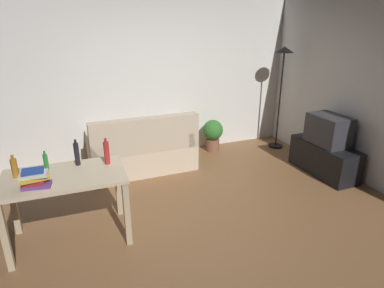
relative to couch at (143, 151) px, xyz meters
name	(u,v)px	position (x,y,z in m)	size (l,w,h in m)	color
ground_plane	(200,217)	(0.29, -1.59, -0.32)	(5.20, 4.40, 0.02)	brown
wall_rear	(148,77)	(0.29, 0.61, 1.04)	(5.20, 0.10, 2.70)	silver
wall_right	(378,90)	(2.89, -1.59, 1.04)	(0.10, 4.40, 2.70)	silver
couch	(143,151)	(0.00, 0.00, 0.00)	(1.60, 0.84, 0.92)	beige
tv_stand	(324,158)	(2.54, -1.18, -0.07)	(0.44, 1.10, 0.48)	black
tv	(329,130)	(2.55, -1.18, 0.39)	(0.41, 0.60, 0.44)	#2D2D33
torchiere_lamp	(283,70)	(2.54, 0.04, 1.10)	(0.32, 0.32, 1.81)	black
desk	(65,185)	(-1.15, -1.45, 0.34)	(1.22, 0.74, 0.76)	#C6B28E
potted_plant	(213,133)	(1.37, 0.31, 0.02)	(0.36, 0.36, 0.57)	brown
bottle_amber	(15,168)	(-1.59, -1.32, 0.55)	(0.06, 0.06, 0.24)	#9E6019
bottle_green	(46,161)	(-1.31, -1.23, 0.54)	(0.05, 0.05, 0.20)	#1E722D
bottle_dark	(77,154)	(-1.00, -1.24, 0.58)	(0.05, 0.05, 0.29)	black
bottle_red	(107,152)	(-0.70, -1.33, 0.58)	(0.06, 0.06, 0.29)	#AD2323
book_stack	(34,179)	(-1.41, -1.62, 0.54)	(0.28, 0.18, 0.18)	#593372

